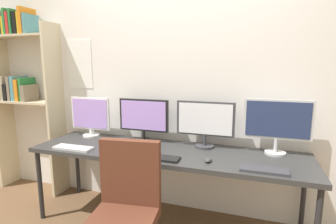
{
  "coord_description": "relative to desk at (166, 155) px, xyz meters",
  "views": [
    {
      "loc": [
        0.75,
        -1.63,
        1.52
      ],
      "look_at": [
        0.0,
        0.65,
        1.09
      ],
      "focal_mm": 28.61,
      "sensor_mm": 36.0,
      "label": 1
    }
  ],
  "objects": [
    {
      "name": "computer_mouse",
      "position": [
        0.41,
        -0.17,
        0.06
      ],
      "size": [
        0.06,
        0.1,
        0.03
      ],
      "primitive_type": "ellipsoid",
      "color": "#38383D",
      "rests_on": "desk"
    },
    {
      "name": "wall_back",
      "position": [
        -0.0,
        0.42,
        0.61
      ],
      "size": [
        4.92,
        0.11,
        2.6
      ],
      "color": "silver",
      "rests_on": "ground_plane"
    },
    {
      "name": "desk",
      "position": [
        0.0,
        0.0,
        0.0
      ],
      "size": [
        2.52,
        0.68,
        0.74
      ],
      "color": "#333333",
      "rests_on": "ground_plane"
    },
    {
      "name": "monitor_center_right",
      "position": [
        0.31,
        0.21,
        0.3
      ],
      "size": [
        0.55,
        0.18,
        0.44
      ],
      "color": "#38383D",
      "rests_on": "desk"
    },
    {
      "name": "monitor_far_right",
      "position": [
        0.94,
        0.21,
        0.33
      ],
      "size": [
        0.57,
        0.18,
        0.48
      ],
      "color": "silver",
      "rests_on": "desk"
    },
    {
      "name": "monitor_far_left",
      "position": [
        -0.94,
        0.21,
        0.27
      ],
      "size": [
        0.46,
        0.18,
        0.43
      ],
      "color": "silver",
      "rests_on": "desk"
    },
    {
      "name": "keyboard_left",
      "position": [
        -0.84,
        -0.23,
        0.06
      ],
      "size": [
        0.38,
        0.13,
        0.02
      ],
      "primitive_type": "cube",
      "color": "silver",
      "rests_on": "desk"
    },
    {
      "name": "bookshelf",
      "position": [
        -1.87,
        0.23,
        0.67
      ],
      "size": [
        0.83,
        0.28,
        2.14
      ],
      "color": "beige",
      "rests_on": "ground_plane"
    },
    {
      "name": "coffee_mug",
      "position": [
        -0.27,
        -0.16,
        0.09
      ],
      "size": [
        0.11,
        0.08,
        0.09
      ],
      "color": "white",
      "rests_on": "desk"
    },
    {
      "name": "keyboard_center",
      "position": [
        0.0,
        -0.23,
        0.06
      ],
      "size": [
        0.37,
        0.13,
        0.02
      ],
      "primitive_type": "cube",
      "color": "black",
      "rests_on": "desk"
    },
    {
      "name": "keyboard_right",
      "position": [
        0.84,
        -0.23,
        0.06
      ],
      "size": [
        0.34,
        0.13,
        0.02
      ],
      "primitive_type": "cube",
      "color": "#38383D",
      "rests_on": "desk"
    },
    {
      "name": "monitor_center_left",
      "position": [
        -0.31,
        0.21,
        0.29
      ],
      "size": [
        0.52,
        0.18,
        0.43
      ],
      "color": "black",
      "rests_on": "desk"
    }
  ]
}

